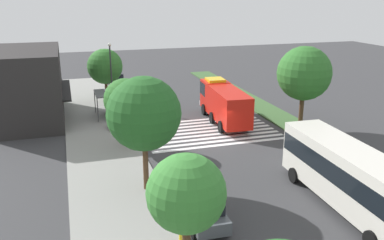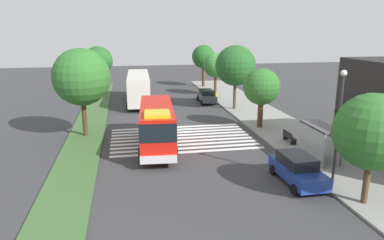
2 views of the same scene
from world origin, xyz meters
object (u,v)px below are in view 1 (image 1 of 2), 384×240
(bus_stop_shelter, at_px, (106,100))
(bench_near_shelter, at_px, (112,124))
(sidewalk_tree_far_east, at_px, (105,66))
(fire_hydrant, at_px, (182,237))
(fire_truck, at_px, (223,101))
(sidewalk_tree_east, at_px, (125,100))
(parked_car_east, at_px, (117,79))
(parked_car_west, at_px, (203,209))
(sidewalk_tree_center, at_px, (144,114))
(median_tree_west, at_px, (304,74))
(street_lamp, at_px, (111,69))
(parked_car_mid, at_px, (130,99))
(sidewalk_tree_west, at_px, (186,194))
(transit_bus, at_px, (349,174))

(bus_stop_shelter, height_order, bench_near_shelter, bus_stop_shelter)
(sidewalk_tree_far_east, bearing_deg, fire_hydrant, -179.04)
(fire_truck, distance_m, sidewalk_tree_east, 11.10)
(bus_stop_shelter, bearing_deg, parked_car_east, -11.03)
(parked_car_west, xyz_separation_m, sidewalk_tree_east, (12.81, 2.20, 3.10))
(sidewalk_tree_east, bearing_deg, sidewalk_tree_center, -180.00)
(fire_truck, relative_size, sidewalk_tree_center, 1.32)
(median_tree_west, height_order, fire_hydrant, median_tree_west)
(street_lamp, bearing_deg, sidewalk_tree_east, 178.24)
(parked_car_mid, height_order, sidewalk_tree_far_east, sidewalk_tree_far_east)
(parked_car_west, relative_size, median_tree_west, 0.58)
(sidewalk_tree_west, height_order, fire_hydrant, sidewalk_tree_west)
(parked_car_west, xyz_separation_m, parked_car_mid, (24.83, -0.00, 0.06))
(transit_bus, distance_m, sidewalk_tree_far_east, 31.05)
(sidewalk_tree_far_east, relative_size, median_tree_west, 0.79)
(fire_truck, distance_m, bench_near_shelter, 10.81)
(street_lamp, xyz_separation_m, sidewalk_tree_west, (-30.07, 0.40, 0.09))
(fire_truck, relative_size, sidewalk_tree_east, 1.73)
(bench_near_shelter, xyz_separation_m, street_lamp, (8.17, -1.06, 3.53))
(parked_car_west, distance_m, fire_hydrant, 2.45)
(sidewalk_tree_center, relative_size, sidewalk_tree_east, 1.31)
(parked_car_east, height_order, sidewalk_tree_far_east, sidewalk_tree_far_east)
(median_tree_west, bearing_deg, bus_stop_shelter, 61.38)
(transit_bus, distance_m, sidewalk_tree_west, 11.38)
(sidewalk_tree_center, bearing_deg, parked_car_west, -155.09)
(street_lamp, xyz_separation_m, sidewalk_tree_far_east, (2.38, 0.40, -0.05))
(parked_car_west, xyz_separation_m, street_lamp, (25.80, 1.80, 3.29))
(parked_car_east, bearing_deg, fire_hydrant, -179.39)
(fire_hydrant, bearing_deg, sidewalk_tree_far_east, 0.96)
(sidewalk_tree_west, relative_size, sidewalk_tree_far_east, 0.97)
(bus_stop_shelter, distance_m, median_tree_west, 19.15)
(bench_near_shelter, distance_m, sidewalk_tree_west, 22.20)
(parked_car_east, relative_size, sidewalk_tree_west, 0.81)
(transit_bus, bearing_deg, bus_stop_shelter, -151.08)
(parked_car_west, bearing_deg, sidewalk_tree_east, 11.25)
(bench_near_shelter, height_order, sidewalk_tree_far_east, sidewalk_tree_far_east)
(parked_car_mid, height_order, fire_hydrant, parked_car_mid)
(bus_stop_shelter, distance_m, sidewalk_tree_far_east, 6.94)
(parked_car_mid, distance_m, sidewalk_tree_far_east, 5.12)
(parked_car_east, height_order, fire_hydrant, parked_car_east)
(sidewalk_tree_west, distance_m, fire_hydrant, 4.53)
(sidewalk_tree_west, height_order, sidewalk_tree_far_east, sidewalk_tree_far_east)
(street_lamp, bearing_deg, bus_stop_shelter, 165.27)
(sidewalk_tree_far_east, bearing_deg, parked_car_east, -14.84)
(sidewalk_tree_far_east, height_order, fire_hydrant, sidewalk_tree_far_east)
(bus_stop_shelter, distance_m, bench_near_shelter, 4.20)
(sidewalk_tree_east, distance_m, median_tree_west, 15.91)
(street_lamp, bearing_deg, parked_car_west, -176.01)
(parked_car_west, height_order, sidewalk_tree_far_east, sidewalk_tree_far_east)
(fire_truck, distance_m, bus_stop_shelter, 11.63)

